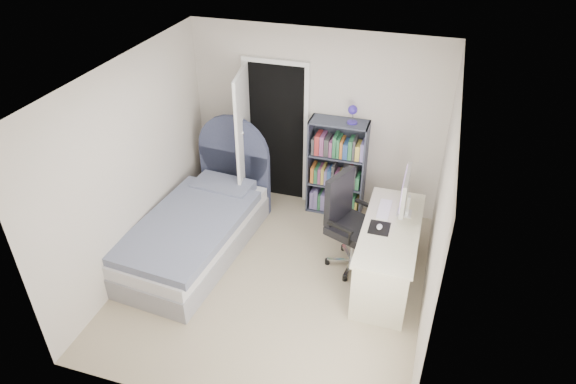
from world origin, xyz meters
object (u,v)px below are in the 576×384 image
(nightstand, at_px, (225,169))
(desk, at_px, (388,251))
(office_chair, at_px, (348,218))
(bed, at_px, (199,227))
(floor_lamp, at_px, (243,177))
(bookcase, at_px, (337,171))

(nightstand, bearing_deg, desk, -24.94)
(nightstand, xyz_separation_m, office_chair, (2.02, -1.02, 0.25))
(nightstand, relative_size, desk, 0.40)
(bed, xyz_separation_m, nightstand, (-0.19, 1.29, 0.10))
(floor_lamp, xyz_separation_m, desk, (2.14, -0.90, -0.09))
(bed, bearing_deg, desk, 2.59)
(bookcase, bearing_deg, desk, -54.18)
(office_chair, bearing_deg, bed, -171.62)
(floor_lamp, relative_size, desk, 0.79)
(bookcase, bearing_deg, nightstand, -178.36)
(nightstand, xyz_separation_m, floor_lamp, (0.40, -0.28, 0.09))
(floor_lamp, bearing_deg, office_chair, -24.39)
(floor_lamp, xyz_separation_m, office_chair, (1.62, -0.73, 0.16))
(floor_lamp, distance_m, bookcase, 1.30)
(nightstand, bearing_deg, bookcase, 1.64)
(bed, distance_m, desk, 2.35)
(floor_lamp, relative_size, bookcase, 0.76)
(bed, relative_size, desk, 1.51)
(bookcase, height_order, desk, bookcase)
(nightstand, distance_m, floor_lamp, 0.50)
(floor_lamp, distance_m, desk, 2.32)
(bookcase, relative_size, office_chair, 1.35)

